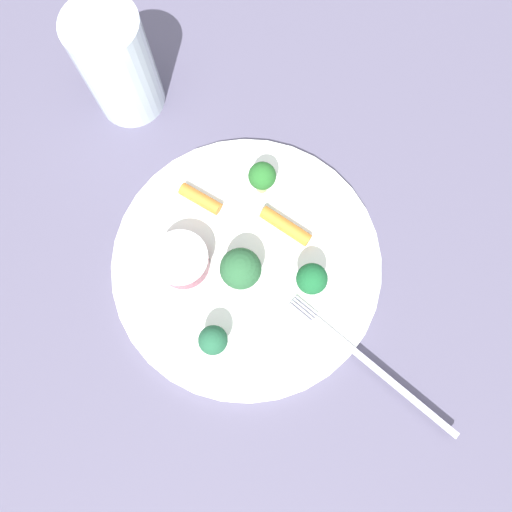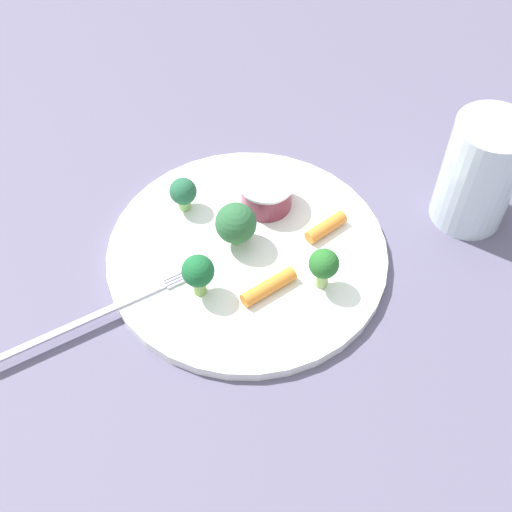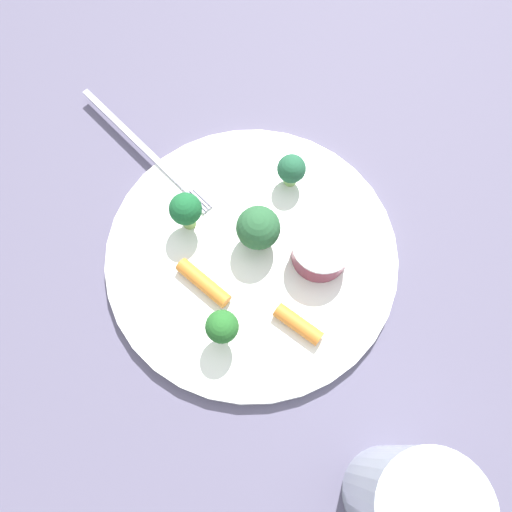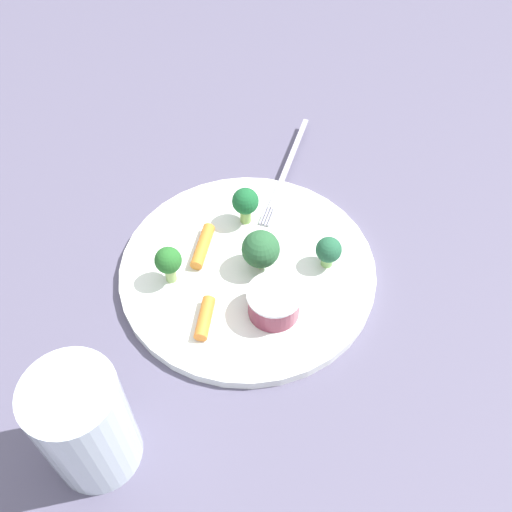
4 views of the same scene
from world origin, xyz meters
The scene contains 11 objects.
ground_plane centered at (0.00, 0.00, 0.00)m, with size 2.40×2.40×0.00m, color #56516A.
plate centered at (0.00, 0.00, 0.01)m, with size 0.28×0.28×0.01m, color white.
sauce_cup centered at (0.06, 0.02, 0.03)m, with size 0.06×0.06×0.03m.
broccoli_floret_0 centered at (0.00, 0.01, 0.04)m, with size 0.04×0.04×0.05m.
broccoli_floret_1 centered at (0.00, 0.09, 0.03)m, with size 0.03×0.03×0.04m.
broccoli_floret_2 centered at (-0.07, 0.00, 0.04)m, with size 0.03×0.03×0.05m.
broccoli_floret_3 centered at (0.01, -0.08, 0.04)m, with size 0.03×0.03×0.05m.
carrot_stick_0 centered at (-0.02, -0.05, 0.02)m, with size 0.01×0.01×0.06m, color orange.
carrot_stick_1 centered at (0.07, -0.05, 0.02)m, with size 0.01×0.01×0.05m, color orange.
fork centered at (-0.15, 0.05, 0.01)m, with size 0.19×0.08×0.00m.
drinking_glass centered at (0.19, -0.14, 0.06)m, with size 0.07×0.07×0.12m, color silver.
Camera 3 is at (0.08, -0.15, 0.45)m, focal length 34.95 mm.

